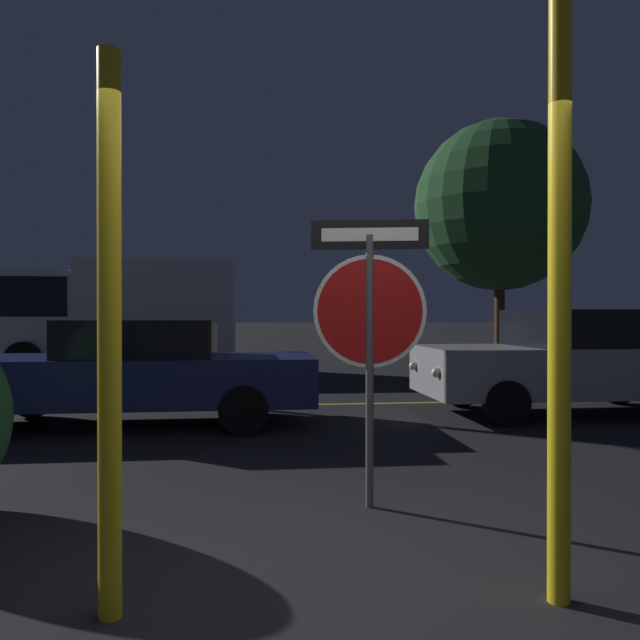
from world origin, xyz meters
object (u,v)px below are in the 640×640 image
at_px(passing_car_2, 132,372).
at_px(stop_sign, 370,309).
at_px(yellow_pole_right, 560,248).
at_px(passing_car_3, 570,362).
at_px(yellow_pole_left, 110,334).
at_px(tree_0, 500,206).
at_px(delivery_truck, 110,311).

bearing_deg(passing_car_2, stop_sign, -147.37).
distance_m(yellow_pole_right, passing_car_3, 6.58).
height_order(yellow_pole_left, tree_0, tree_0).
xyz_separation_m(yellow_pole_right, tree_0, (6.37, 15.84, 3.11)).
bearing_deg(yellow_pole_left, yellow_pole_right, -2.54).
height_order(passing_car_2, delivery_truck, delivery_truck).
relative_size(delivery_truck, tree_0, 0.80).
bearing_deg(yellow_pole_left, passing_car_2, 98.95).
relative_size(stop_sign, passing_car_3, 0.49).
height_order(passing_car_2, tree_0, tree_0).
relative_size(passing_car_2, tree_0, 0.65).
relative_size(stop_sign, passing_car_2, 0.44).
height_order(stop_sign, delivery_truck, delivery_truck).
distance_m(stop_sign, delivery_truck, 12.48).
bearing_deg(tree_0, stop_sign, -116.26).
height_order(stop_sign, passing_car_3, stop_sign).
distance_m(yellow_pole_right, tree_0, 17.35).
xyz_separation_m(stop_sign, tree_0, (7.01, 14.20, 3.39)).
xyz_separation_m(yellow_pole_left, yellow_pole_right, (2.21, -0.10, 0.43)).
bearing_deg(tree_0, passing_car_2, -132.13).
height_order(stop_sign, yellow_pole_right, yellow_pole_right).
xyz_separation_m(yellow_pole_right, delivery_truck, (-4.98, 13.34, -0.21)).
distance_m(yellow_pole_left, passing_car_2, 5.44).
xyz_separation_m(delivery_truck, tree_0, (11.35, 2.50, 3.32)).
height_order(stop_sign, tree_0, tree_0).
relative_size(yellow_pole_left, tree_0, 0.36).
bearing_deg(yellow_pole_left, passing_car_3, 46.14).
bearing_deg(tree_0, passing_car_3, -107.52).
height_order(passing_car_3, tree_0, tree_0).
relative_size(stop_sign, yellow_pole_right, 0.61).
relative_size(passing_car_3, tree_0, 0.58).
relative_size(stop_sign, yellow_pole_left, 0.80).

